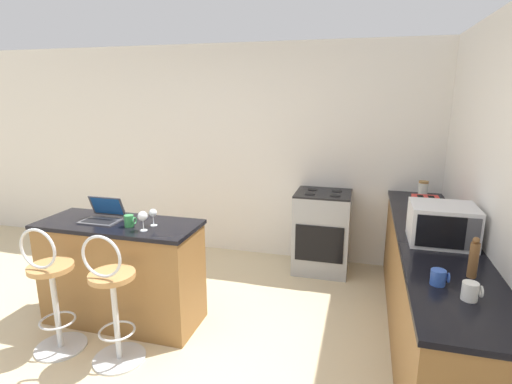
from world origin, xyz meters
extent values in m
plane|color=beige|center=(0.00, 0.00, 0.00)|extent=(20.00, 20.00, 0.00)
cube|color=silver|center=(0.00, 2.50, 1.30)|extent=(12.00, 0.06, 2.60)
cube|color=olive|center=(-0.47, 0.61, 0.45)|extent=(1.38, 0.54, 0.90)
cube|color=black|center=(-0.47, 0.61, 0.92)|extent=(1.41, 0.57, 0.03)
cube|color=olive|center=(2.13, 0.98, 0.45)|extent=(0.55, 2.97, 0.90)
cube|color=black|center=(2.13, 0.98, 0.92)|extent=(0.58, 3.00, 0.03)
cylinder|color=silver|center=(-0.74, 0.10, 0.01)|extent=(0.40, 0.40, 0.02)
cylinder|color=silver|center=(-0.74, 0.10, 0.35)|extent=(0.04, 0.04, 0.69)
torus|color=silver|center=(-0.74, 0.10, 0.25)|extent=(0.28, 0.28, 0.02)
cylinder|color=#B7844C|center=(-0.74, 0.10, 0.71)|extent=(0.34, 0.34, 0.04)
torus|color=silver|center=(-0.74, 0.00, 0.90)|extent=(0.32, 0.02, 0.32)
cylinder|color=silver|center=(-0.20, 0.10, 0.01)|extent=(0.40, 0.40, 0.02)
cylinder|color=silver|center=(-0.20, 0.10, 0.35)|extent=(0.04, 0.04, 0.69)
torus|color=silver|center=(-0.20, 0.10, 0.25)|extent=(0.28, 0.28, 0.02)
cylinder|color=#B7844C|center=(-0.20, 0.10, 0.71)|extent=(0.34, 0.34, 0.04)
torus|color=silver|center=(-0.20, 0.00, 0.90)|extent=(0.32, 0.02, 0.32)
cube|color=#47474C|center=(-0.63, 0.59, 0.94)|extent=(0.33, 0.21, 0.01)
cube|color=black|center=(-0.63, 0.57, 0.95)|extent=(0.28, 0.11, 0.00)
cube|color=#47474C|center=(-0.63, 0.70, 1.04)|extent=(0.33, 0.08, 0.19)
cube|color=#19478C|center=(-0.63, 0.70, 1.05)|extent=(0.29, 0.06, 0.16)
cube|color=silver|center=(2.14, 0.84, 1.08)|extent=(0.46, 0.39, 0.29)
cube|color=black|center=(2.10, 0.64, 1.08)|extent=(0.32, 0.01, 0.23)
cube|color=#4C4C51|center=(2.30, 0.64, 1.08)|extent=(0.09, 0.01, 0.23)
cube|color=red|center=(2.11, 1.47, 1.02)|extent=(0.23, 0.32, 0.18)
cube|color=black|center=(2.06, 1.47, 1.11)|extent=(0.05, 0.22, 0.00)
cube|color=black|center=(2.15, 1.47, 1.11)|extent=(0.05, 0.22, 0.00)
cube|color=black|center=(1.98, 1.47, 1.06)|extent=(0.02, 0.02, 0.02)
cube|color=#9EA3A8|center=(1.13, 2.17, 0.46)|extent=(0.62, 0.55, 0.91)
cube|color=black|center=(1.13, 1.89, 0.42)|extent=(0.52, 0.01, 0.41)
cube|color=black|center=(1.13, 2.17, 0.92)|extent=(0.62, 0.55, 0.02)
cylinder|color=black|center=(0.99, 2.06, 0.94)|extent=(0.11, 0.11, 0.01)
cylinder|color=black|center=(1.27, 2.06, 0.94)|extent=(0.11, 0.11, 0.01)
cylinder|color=black|center=(0.99, 2.28, 0.94)|extent=(0.11, 0.11, 0.01)
cylinder|color=black|center=(1.27, 2.28, 0.94)|extent=(0.11, 0.11, 0.01)
cylinder|color=silver|center=(-0.13, 0.62, 0.94)|extent=(0.06, 0.06, 0.00)
cylinder|color=silver|center=(-0.13, 0.62, 0.98)|extent=(0.01, 0.01, 0.08)
sphere|color=silver|center=(-0.13, 0.62, 1.05)|extent=(0.07, 0.07, 0.07)
cylinder|color=silver|center=(2.15, 2.06, 1.03)|extent=(0.09, 0.09, 0.19)
cylinder|color=olive|center=(2.15, 2.06, 1.14)|extent=(0.10, 0.10, 0.02)
cylinder|color=#2D51AD|center=(2.01, 0.10, 0.98)|extent=(0.09, 0.09, 0.09)
torus|color=#2D51AD|center=(2.06, 0.10, 0.98)|extent=(0.01, 0.06, 0.06)
cylinder|color=white|center=(2.14, -0.05, 0.98)|extent=(0.08, 0.08, 0.10)
torus|color=white|center=(2.20, -0.05, 0.99)|extent=(0.01, 0.06, 0.06)
cylinder|color=#338447|center=(-0.31, 0.54, 0.98)|extent=(0.08, 0.08, 0.10)
torus|color=#338447|center=(-0.26, 0.54, 0.99)|extent=(0.01, 0.06, 0.06)
cylinder|color=brown|center=(2.22, 0.26, 1.04)|extent=(0.06, 0.06, 0.22)
sphere|color=brown|center=(2.22, 0.26, 1.17)|extent=(0.04, 0.04, 0.04)
cylinder|color=silver|center=(-0.14, 0.48, 0.94)|extent=(0.06, 0.06, 0.00)
cylinder|color=silver|center=(-0.14, 0.48, 0.98)|extent=(0.01, 0.01, 0.08)
sphere|color=silver|center=(-0.14, 0.48, 1.06)|extent=(0.08, 0.08, 0.08)
camera|label=1|loc=(1.55, -2.24, 2.02)|focal=28.00mm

